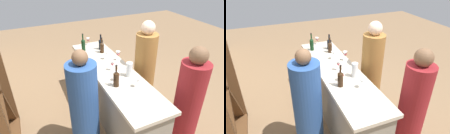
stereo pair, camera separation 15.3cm
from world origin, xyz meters
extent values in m
plane|color=#846647|center=(0.00, 0.00, 0.00)|extent=(12.00, 12.00, 0.00)
cube|color=gray|center=(0.00, 0.00, 0.43)|extent=(2.37, 0.54, 0.87)
cube|color=beige|center=(0.00, 0.00, 0.89)|extent=(2.45, 0.62, 0.05)
cylinder|color=#331E0F|center=(-0.43, 0.14, 1.01)|extent=(0.08, 0.08, 0.19)
cone|color=#331E0F|center=(-0.43, 0.14, 1.13)|extent=(0.08, 0.08, 0.04)
cylinder|color=#331E0F|center=(-0.43, 0.14, 1.19)|extent=(0.03, 0.03, 0.08)
cylinder|color=black|center=(-0.43, 0.14, 1.24)|extent=(0.03, 0.03, 0.01)
cylinder|color=#331E0F|center=(0.67, -0.11, 1.00)|extent=(0.07, 0.07, 0.17)
cone|color=#331E0F|center=(0.67, -0.11, 1.11)|extent=(0.07, 0.07, 0.03)
cylinder|color=#331E0F|center=(0.67, -0.11, 1.16)|extent=(0.03, 0.03, 0.07)
cylinder|color=black|center=(0.67, -0.11, 1.20)|extent=(0.03, 0.03, 0.01)
cylinder|color=black|center=(0.82, -0.15, 1.00)|extent=(0.08, 0.08, 0.18)
cone|color=black|center=(0.82, -0.15, 1.11)|extent=(0.08, 0.08, 0.03)
cylinder|color=black|center=(0.82, -0.15, 1.16)|extent=(0.03, 0.03, 0.07)
cylinder|color=black|center=(0.82, -0.15, 1.21)|extent=(0.03, 0.03, 0.01)
cylinder|color=black|center=(0.89, 0.18, 1.02)|extent=(0.07, 0.07, 0.20)
cone|color=black|center=(0.89, 0.18, 1.14)|extent=(0.07, 0.07, 0.04)
cylinder|color=black|center=(0.89, 0.18, 1.20)|extent=(0.03, 0.03, 0.08)
cylinder|color=black|center=(0.89, 0.18, 1.25)|extent=(0.03, 0.03, 0.01)
cylinder|color=white|center=(0.26, -0.23, 0.92)|extent=(0.06, 0.06, 0.00)
cylinder|color=white|center=(0.26, -0.23, 0.96)|extent=(0.01, 0.01, 0.08)
cone|color=white|center=(0.26, -0.23, 1.04)|extent=(0.07, 0.07, 0.08)
cone|color=maroon|center=(0.26, -0.23, 1.02)|extent=(0.06, 0.06, 0.04)
cylinder|color=white|center=(-0.57, -0.11, 0.92)|extent=(0.06, 0.06, 0.00)
cylinder|color=white|center=(-0.57, -0.11, 0.95)|extent=(0.01, 0.01, 0.06)
cone|color=white|center=(-0.57, -0.11, 1.02)|extent=(0.07, 0.07, 0.07)
cylinder|color=white|center=(0.38, -0.06, 0.92)|extent=(0.06, 0.06, 0.00)
cylinder|color=white|center=(0.38, -0.06, 0.96)|extent=(0.01, 0.01, 0.07)
cone|color=white|center=(0.38, -0.06, 1.03)|extent=(0.07, 0.07, 0.07)
cylinder|color=white|center=(1.14, 0.00, 0.92)|extent=(0.06, 0.06, 0.00)
cylinder|color=white|center=(1.14, 0.00, 0.95)|extent=(0.01, 0.01, 0.07)
cone|color=white|center=(1.14, 0.00, 1.02)|extent=(0.07, 0.07, 0.07)
cone|color=maroon|center=(1.14, 0.00, 1.00)|extent=(0.06, 0.06, 0.03)
cylinder|color=white|center=(-0.01, 0.00, 0.92)|extent=(0.06, 0.06, 0.00)
cylinder|color=white|center=(-0.01, 0.00, 0.96)|extent=(0.01, 0.01, 0.08)
cone|color=white|center=(-0.01, 0.00, 1.04)|extent=(0.06, 0.06, 0.09)
cone|color=maroon|center=(-0.01, 0.00, 1.01)|extent=(0.05, 0.05, 0.03)
cylinder|color=white|center=(-0.32, 0.07, 0.92)|extent=(0.07, 0.07, 0.00)
cylinder|color=white|center=(-0.32, 0.07, 0.95)|extent=(0.01, 0.01, 0.06)
cone|color=white|center=(-0.32, 0.07, 1.03)|extent=(0.08, 0.08, 0.09)
cone|color=maroon|center=(-0.32, 0.07, 0.99)|extent=(0.06, 0.06, 0.02)
cylinder|color=silver|center=(-0.27, -0.16, 1.03)|extent=(0.09, 0.09, 0.22)
cylinder|color=#9E6B33|center=(-0.04, -0.59, 0.72)|extent=(0.44, 0.44, 1.43)
sphere|color=beige|center=(-0.04, -0.59, 1.53)|extent=(0.22, 0.22, 0.22)
cylinder|color=maroon|center=(-0.96, -0.71, 0.67)|extent=(0.42, 0.42, 1.34)
sphere|color=brown|center=(-0.96, -0.71, 1.44)|extent=(0.23, 0.23, 0.23)
cylinder|color=#284C8C|center=(-0.42, 0.61, 0.68)|extent=(0.48, 0.48, 1.36)
sphere|color=brown|center=(-0.42, 0.61, 1.45)|extent=(0.20, 0.20, 0.20)
camera|label=1|loc=(-2.47, 1.15, 2.48)|focal=32.00mm
camera|label=2|loc=(-2.53, 1.01, 2.48)|focal=32.00mm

